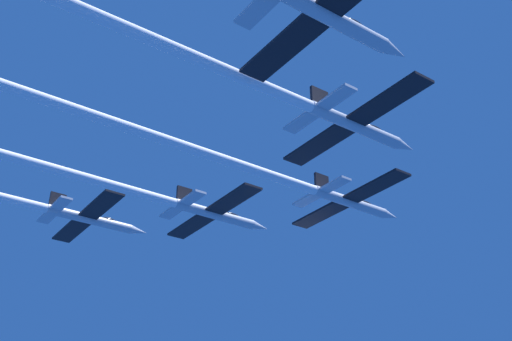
# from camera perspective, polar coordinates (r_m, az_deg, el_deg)

# --- Properties ---
(jet_lead) EXTENTS (19.05, 72.86, 3.16)m
(jet_lead) POSITION_cam_1_polar(r_m,az_deg,el_deg) (67.40, -5.71, 1.93)
(jet_lead) COLOR #B2BAC6
(jet_left_wing) EXTENTS (19.05, 62.61, 3.16)m
(jet_left_wing) POSITION_cam_1_polar(r_m,az_deg,el_deg) (74.25, -15.68, -0.53)
(jet_left_wing) COLOR #B2BAC6
(jet_right_wing) EXTENTS (19.05, 68.89, 3.16)m
(jet_right_wing) POSITION_cam_1_polar(r_m,az_deg,el_deg) (53.51, -7.77, 11.08)
(jet_right_wing) COLOR #B2BAC6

